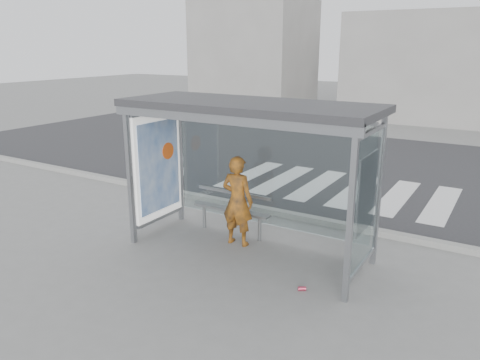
# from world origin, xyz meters

# --- Properties ---
(ground) EXTENTS (80.00, 80.00, 0.00)m
(ground) POSITION_xyz_m (0.00, 0.00, 0.00)
(ground) COLOR slate
(ground) RESTS_ON ground
(road) EXTENTS (30.00, 10.00, 0.01)m
(road) POSITION_xyz_m (0.00, 7.00, 0.00)
(road) COLOR #2A2A2D
(road) RESTS_ON ground
(curb) EXTENTS (30.00, 0.18, 0.12)m
(curb) POSITION_xyz_m (0.00, 1.95, 0.06)
(curb) COLOR gray
(curb) RESTS_ON ground
(crosswalk) EXTENTS (5.55, 3.00, 0.00)m
(crosswalk) POSITION_xyz_m (0.00, 4.50, 0.00)
(crosswalk) COLOR silver
(crosswalk) RESTS_ON ground
(bus_shelter) EXTENTS (4.25, 1.65, 2.62)m
(bus_shelter) POSITION_xyz_m (-0.37, 0.06, 1.98)
(bus_shelter) COLOR gray
(bus_shelter) RESTS_ON ground
(building_left) EXTENTS (6.00, 5.00, 6.00)m
(building_left) POSITION_xyz_m (-10.00, 18.00, 3.00)
(building_left) COLOR gray
(building_left) RESTS_ON ground
(building_center) EXTENTS (8.00, 5.00, 5.00)m
(building_center) POSITION_xyz_m (0.00, 18.00, 2.50)
(building_center) COLOR gray
(building_center) RESTS_ON ground
(person) EXTENTS (0.61, 0.41, 1.64)m
(person) POSITION_xyz_m (-0.34, 0.23, 0.82)
(person) COLOR red
(person) RESTS_ON ground
(bench) EXTENTS (1.60, 0.22, 0.83)m
(bench) POSITION_xyz_m (-0.69, 0.58, 0.50)
(bench) COLOR slate
(bench) RESTS_ON ground
(soda_can) EXTENTS (0.13, 0.12, 0.06)m
(soda_can) POSITION_xyz_m (1.36, -0.74, 0.03)
(soda_can) COLOR #D73F5D
(soda_can) RESTS_ON ground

